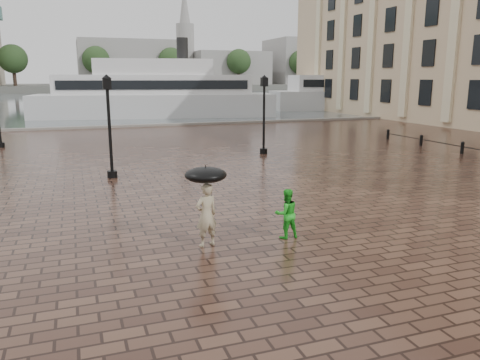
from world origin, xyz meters
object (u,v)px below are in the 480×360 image
object	(u,v)px
ferry_near	(155,94)
child_pedestrian	(286,214)
street_lamps	(121,116)
ferry_far	(366,90)
adult_pedestrian	(206,215)

from	to	relation	value
ferry_near	child_pedestrian	bearing A→B (deg)	-84.56
street_lamps	child_pedestrian	distance (m)	15.68
ferry_near	ferry_far	bearing A→B (deg)	16.78
street_lamps	child_pedestrian	world-z (taller)	street_lamps
adult_pedestrian	ferry_near	bearing A→B (deg)	-112.20
street_lamps	ferry_far	size ratio (longest dim) A/B	0.56
child_pedestrian	ferry_near	xyz separation A→B (m)	(3.47, 42.35, 1.91)
child_pedestrian	ferry_near	distance (m)	42.53
ferry_far	adult_pedestrian	bearing A→B (deg)	-119.06
adult_pedestrian	ferry_near	xyz separation A→B (m)	(5.74, 42.23, 1.76)
street_lamps	child_pedestrian	xyz separation A→B (m)	(2.94, -15.31, -1.62)
street_lamps	child_pedestrian	bearing A→B (deg)	-79.13
adult_pedestrian	ferry_far	distance (m)	58.27
street_lamps	adult_pedestrian	size ratio (longest dim) A/B	8.99
adult_pedestrian	child_pedestrian	size ratio (longest dim) A/B	1.22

